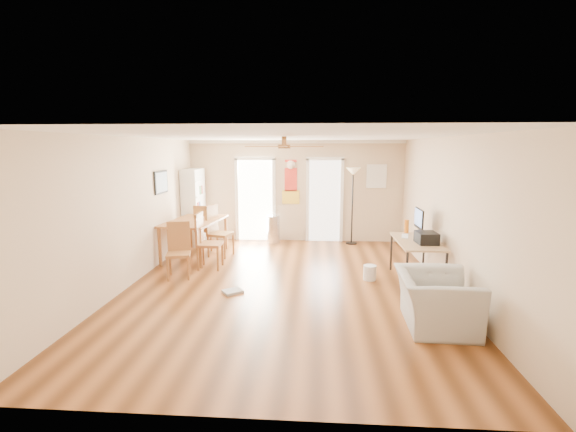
# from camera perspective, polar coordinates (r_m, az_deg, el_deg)

# --- Properties ---
(floor) EXTENTS (7.00, 7.00, 0.00)m
(floor) POSITION_cam_1_polar(r_m,az_deg,el_deg) (7.10, -0.34, -10.02)
(floor) COLOR brown
(floor) RESTS_ON ground
(ceiling) EXTENTS (5.50, 7.00, 0.00)m
(ceiling) POSITION_cam_1_polar(r_m,az_deg,el_deg) (6.68, -0.36, 11.45)
(ceiling) COLOR silver
(ceiling) RESTS_ON floor
(wall_back) EXTENTS (5.50, 0.04, 2.60)m
(wall_back) POSITION_cam_1_polar(r_m,az_deg,el_deg) (10.23, 1.11, 3.60)
(wall_back) COLOR beige
(wall_back) RESTS_ON floor
(wall_front) EXTENTS (5.50, 0.04, 2.60)m
(wall_front) POSITION_cam_1_polar(r_m,az_deg,el_deg) (3.39, -4.81, -9.36)
(wall_front) COLOR beige
(wall_front) RESTS_ON floor
(wall_left) EXTENTS (0.04, 7.00, 2.60)m
(wall_left) POSITION_cam_1_polar(r_m,az_deg,el_deg) (7.49, -21.81, 0.59)
(wall_left) COLOR beige
(wall_left) RESTS_ON floor
(wall_right) EXTENTS (0.04, 7.00, 2.60)m
(wall_right) POSITION_cam_1_polar(r_m,az_deg,el_deg) (7.12, 22.31, 0.11)
(wall_right) COLOR beige
(wall_right) RESTS_ON floor
(crown_molding) EXTENTS (5.50, 7.00, 0.08)m
(crown_molding) POSITION_cam_1_polar(r_m,az_deg,el_deg) (6.68, -0.36, 11.10)
(crown_molding) COLOR white
(crown_molding) RESTS_ON wall_back
(kitchen_doorway) EXTENTS (0.90, 0.10, 2.10)m
(kitchen_doorway) POSITION_cam_1_polar(r_m,az_deg,el_deg) (10.35, -4.71, 2.25)
(kitchen_doorway) COLOR white
(kitchen_doorway) RESTS_ON wall_back
(bathroom_doorway) EXTENTS (0.80, 0.10, 2.10)m
(bathroom_doorway) POSITION_cam_1_polar(r_m,az_deg,el_deg) (10.24, 5.30, 2.15)
(bathroom_doorway) COLOR white
(bathroom_doorway) RESTS_ON wall_back
(wall_decal) EXTENTS (0.46, 0.03, 1.10)m
(wall_decal) POSITION_cam_1_polar(r_m,az_deg,el_deg) (10.20, 0.41, 4.99)
(wall_decal) COLOR red
(wall_decal) RESTS_ON wall_back
(ac_grille) EXTENTS (0.50, 0.04, 0.60)m
(ac_grille) POSITION_cam_1_polar(r_m,az_deg,el_deg) (10.27, 12.66, 5.63)
(ac_grille) COLOR white
(ac_grille) RESTS_ON wall_back
(framed_poster) EXTENTS (0.04, 0.66, 0.48)m
(framed_poster) POSITION_cam_1_polar(r_m,az_deg,el_deg) (8.71, -17.87, 4.68)
(framed_poster) COLOR black
(framed_poster) RESTS_ON wall_left
(ceiling_fan) EXTENTS (1.24, 1.24, 0.20)m
(ceiling_fan) POSITION_cam_1_polar(r_m,az_deg,el_deg) (6.38, -0.56, 10.00)
(ceiling_fan) COLOR #593819
(ceiling_fan) RESTS_ON ceiling
(bookshelf) EXTENTS (0.42, 0.87, 1.89)m
(bookshelf) POSITION_cam_1_polar(r_m,az_deg,el_deg) (10.20, -13.45, 1.31)
(bookshelf) COLOR silver
(bookshelf) RESTS_ON floor
(dining_table) EXTENTS (1.18, 1.77, 0.84)m
(dining_table) POSITION_cam_1_polar(r_m,az_deg,el_deg) (9.04, -13.24, -3.18)
(dining_table) COLOR #8F5D2E
(dining_table) RESTS_ON floor
(dining_chair_right_a) EXTENTS (0.58, 0.58, 1.14)m
(dining_chair_right_a) POSITION_cam_1_polar(r_m,az_deg,el_deg) (8.96, -9.71, -2.17)
(dining_chair_right_a) COLOR #A57635
(dining_chair_right_a) RESTS_ON floor
(dining_chair_right_b) EXTENTS (0.46, 0.46, 1.12)m
(dining_chair_right_b) POSITION_cam_1_polar(r_m,az_deg,el_deg) (8.10, -11.21, -3.57)
(dining_chair_right_b) COLOR olive
(dining_chair_right_b) RESTS_ON floor
(dining_chair_near) EXTENTS (0.51, 0.51, 1.03)m
(dining_chair_near) POSITION_cam_1_polar(r_m,az_deg,el_deg) (7.65, -15.56, -4.89)
(dining_chair_near) COLOR #975B31
(dining_chair_near) RESTS_ON floor
(dining_chair_far) EXTENTS (0.49, 0.49, 1.07)m
(dining_chair_far) POSITION_cam_1_polar(r_m,az_deg,el_deg) (9.67, -11.70, -1.57)
(dining_chair_far) COLOR #9D6632
(dining_chair_far) RESTS_ON floor
(trash_can) EXTENTS (0.39, 0.39, 0.71)m
(trash_can) POSITION_cam_1_polar(r_m,az_deg,el_deg) (10.08, -2.13, -1.94)
(trash_can) COLOR silver
(trash_can) RESTS_ON floor
(torchiere_lamp) EXTENTS (0.43, 0.43, 1.93)m
(torchiere_lamp) POSITION_cam_1_polar(r_m,az_deg,el_deg) (10.02, 9.27, 1.40)
(torchiere_lamp) COLOR black
(torchiere_lamp) RESTS_ON floor
(computer_desk) EXTENTS (0.71, 1.43, 0.76)m
(computer_desk) POSITION_cam_1_polar(r_m,az_deg,el_deg) (7.57, 18.00, -6.22)
(computer_desk) COLOR #A48159
(computer_desk) RESTS_ON floor
(imac) EXTENTS (0.23, 0.55, 0.52)m
(imac) POSITION_cam_1_polar(r_m,az_deg,el_deg) (7.87, 18.38, -0.86)
(imac) COLOR black
(imac) RESTS_ON computer_desk
(keyboard) EXTENTS (0.20, 0.38, 0.01)m
(keyboard) POSITION_cam_1_polar(r_m,az_deg,el_deg) (7.75, 16.53, -2.80)
(keyboard) COLOR white
(keyboard) RESTS_ON computer_desk
(printer) EXTENTS (0.36, 0.41, 0.20)m
(printer) POSITION_cam_1_polar(r_m,az_deg,el_deg) (7.29, 19.38, -2.99)
(printer) COLOR black
(printer) RESTS_ON computer_desk
(orange_bottle) EXTENTS (0.10, 0.10, 0.26)m
(orange_bottle) POSITION_cam_1_polar(r_m,az_deg,el_deg) (8.07, 16.75, -1.43)
(orange_bottle) COLOR orange
(orange_bottle) RESTS_ON computer_desk
(wastebasket_a) EXTENTS (0.25, 0.25, 0.27)m
(wastebasket_a) POSITION_cam_1_polar(r_m,az_deg,el_deg) (7.51, 11.73, -8.01)
(wastebasket_a) COLOR silver
(wastebasket_a) RESTS_ON floor
(floor_cloth) EXTENTS (0.40, 0.38, 0.04)m
(floor_cloth) POSITION_cam_1_polar(r_m,az_deg,el_deg) (6.83, -7.99, -10.74)
(floor_cloth) COLOR #A1A09B
(floor_cloth) RESTS_ON floor
(armchair) EXTENTS (1.03, 1.16, 0.73)m
(armchair) POSITION_cam_1_polar(r_m,az_deg,el_deg) (5.83, 20.52, -11.37)
(armchair) COLOR #AAAAA5
(armchair) RESTS_ON floor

